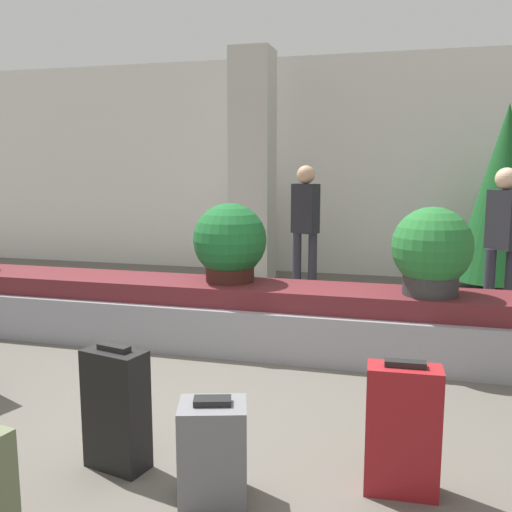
# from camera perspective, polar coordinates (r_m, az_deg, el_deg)

# --- Properties ---
(ground_plane) EXTENTS (18.00, 18.00, 0.00)m
(ground_plane) POSITION_cam_1_polar(r_m,az_deg,el_deg) (3.76, -6.61, -16.38)
(ground_plane) COLOR #59544C
(back_wall) EXTENTS (18.00, 0.06, 3.20)m
(back_wall) POSITION_cam_1_polar(r_m,az_deg,el_deg) (8.63, 6.62, 8.84)
(back_wall) COLOR silver
(back_wall) RESTS_ON ground_plane
(carousel) EXTENTS (8.66, 0.77, 0.58)m
(carousel) POSITION_cam_1_polar(r_m,az_deg,el_deg) (5.10, 0.00, -6.19)
(carousel) COLOR gray
(carousel) RESTS_ON ground_plane
(pillar) EXTENTS (0.56, 0.56, 3.20)m
(pillar) POSITION_cam_1_polar(r_m,az_deg,el_deg) (8.09, -0.32, 8.90)
(pillar) COLOR beige
(pillar) RESTS_ON ground_plane
(suitcase_2) EXTENTS (0.36, 0.19, 0.68)m
(suitcase_2) POSITION_cam_1_polar(r_m,az_deg,el_deg) (3.01, 14.44, -16.47)
(suitcase_2) COLOR maroon
(suitcase_2) RESTS_ON ground_plane
(suitcase_5) EXTENTS (0.38, 0.34, 0.52)m
(suitcase_5) POSITION_cam_1_polar(r_m,az_deg,el_deg) (2.91, -4.32, -18.91)
(suitcase_5) COLOR slate
(suitcase_5) RESTS_ON ground_plane
(suitcase_6) EXTENTS (0.37, 0.25, 0.68)m
(suitcase_6) POSITION_cam_1_polar(r_m,az_deg,el_deg) (3.22, -13.79, -14.63)
(suitcase_6) COLOR black
(suitcase_6) RESTS_ON ground_plane
(potted_plant_0) EXTENTS (0.66, 0.66, 0.71)m
(potted_plant_0) POSITION_cam_1_polar(r_m,az_deg,el_deg) (5.10, -2.63, 1.26)
(potted_plant_0) COLOR #381914
(potted_plant_0) RESTS_ON carousel
(potted_plant_2) EXTENTS (0.64, 0.64, 0.71)m
(potted_plant_2) POSITION_cam_1_polar(r_m,az_deg,el_deg) (4.76, 17.18, 0.43)
(potted_plant_2) COLOR #2D2D2D
(potted_plant_2) RESTS_ON carousel
(traveler_0) EXTENTS (0.37, 0.30, 1.62)m
(traveler_0) POSITION_cam_1_polar(r_m,az_deg,el_deg) (7.18, 4.95, 3.76)
(traveler_0) COLOR #282833
(traveler_0) RESTS_ON ground_plane
(traveler_1) EXTENTS (0.34, 0.36, 1.60)m
(traveler_1) POSITION_cam_1_polar(r_m,az_deg,el_deg) (6.34, 23.47, 2.21)
(traveler_1) COLOR #282833
(traveler_1) RESTS_ON ground_plane
(decorated_tree) EXTENTS (1.17, 1.17, 2.38)m
(decorated_tree) POSITION_cam_1_polar(r_m,az_deg,el_deg) (7.81, 23.55, 5.79)
(decorated_tree) COLOR #4C331E
(decorated_tree) RESTS_ON ground_plane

